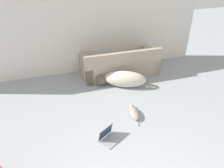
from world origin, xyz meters
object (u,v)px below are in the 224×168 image
Objects in this scene: couch at (120,65)px; laptop_open at (108,136)px; cat at (134,113)px; dog at (122,79)px.

couch is 2.45m from laptop_open.
laptop_open is (-0.71, -0.49, 0.02)m from cat.
laptop_open is (-0.84, -1.64, -0.12)m from dog.
couch is 3.27× the size of cat.
cat is 1.41× the size of laptop_open.
couch is at bearing -1.63° from cat.
dog is 1.84m from laptop_open.
dog reaches higher than laptop_open.
dog is at bearing 1.41° from cat.
cat is at bearing 81.17° from couch.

